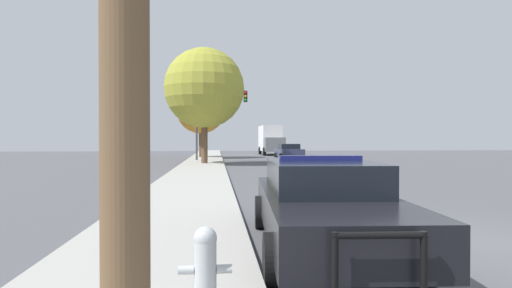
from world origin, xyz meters
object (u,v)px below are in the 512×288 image
(fire_hydrant, at_px, (205,267))
(car_background_oncoming, at_px, (289,152))
(traffic_light, at_px, (216,110))
(tree_sidewalk_far, at_px, (201,109))
(police_car, at_px, (323,202))
(tree_sidewalk_mid, at_px, (204,88))
(box_truck, at_px, (271,140))

(fire_hydrant, bearing_deg, car_background_oncoming, 77.98)
(fire_hydrant, bearing_deg, traffic_light, 89.75)
(fire_hydrant, height_order, tree_sidewalk_far, tree_sidewalk_far)
(police_car, distance_m, tree_sidewalk_mid, 22.62)
(fire_hydrant, distance_m, car_background_oncoming, 30.02)
(car_background_oncoming, xyz_separation_m, tree_sidewalk_far, (-7.58, 5.00, 3.93))
(traffic_light, distance_m, tree_sidewalk_mid, 4.33)
(traffic_light, bearing_deg, tree_sidewalk_far, 104.16)
(box_truck, xyz_separation_m, tree_sidewalk_mid, (-7.22, -17.93, 3.65))
(traffic_light, height_order, tree_sidewalk_mid, tree_sidewalk_mid)
(tree_sidewalk_mid, bearing_deg, box_truck, 68.07)
(car_background_oncoming, xyz_separation_m, tree_sidewalk_mid, (-6.96, -4.81, 4.67))
(tree_sidewalk_mid, bearing_deg, tree_sidewalk_far, 93.60)
(traffic_light, xyz_separation_m, car_background_oncoming, (6.13, 0.73, -3.45))
(traffic_light, relative_size, car_background_oncoming, 1.46)
(fire_hydrant, height_order, tree_sidewalk_mid, tree_sidewalk_mid)
(traffic_light, height_order, tree_sidewalk_far, tree_sidewalk_far)
(traffic_light, distance_m, car_background_oncoming, 7.07)
(police_car, xyz_separation_m, tree_sidewalk_far, (-3.19, 31.79, 3.92))
(tree_sidewalk_mid, bearing_deg, traffic_light, 78.48)
(car_background_oncoming, height_order, box_truck, box_truck)
(car_background_oncoming, height_order, tree_sidewalk_far, tree_sidewalk_far)
(box_truck, relative_size, tree_sidewalk_far, 0.98)
(police_car, height_order, traffic_light, traffic_light)
(fire_hydrant, xyz_separation_m, car_background_oncoming, (6.25, 29.36, 0.18))
(traffic_light, xyz_separation_m, tree_sidewalk_far, (-1.45, 5.74, 0.48))
(fire_hydrant, relative_size, car_background_oncoming, 0.21)
(fire_hydrant, xyz_separation_m, traffic_light, (0.12, 28.63, 3.63))
(police_car, xyz_separation_m, fire_hydrant, (-1.87, -2.57, -0.19))
(police_car, relative_size, tree_sidewalk_mid, 0.66)
(car_background_oncoming, bearing_deg, tree_sidewalk_mid, 33.49)
(car_background_oncoming, distance_m, tree_sidewalk_mid, 9.66)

